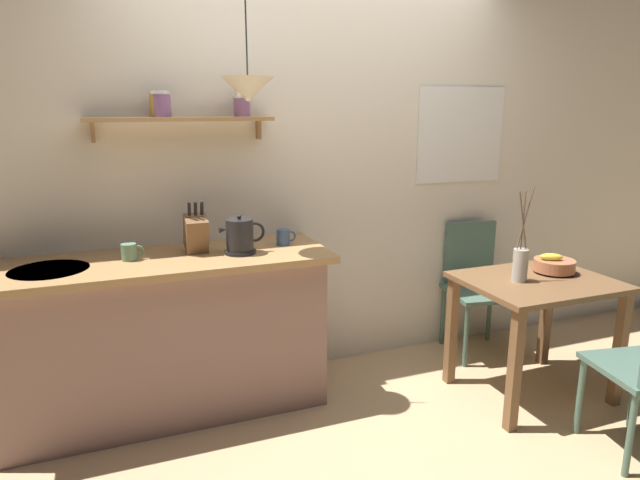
{
  "coord_description": "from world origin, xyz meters",
  "views": [
    {
      "loc": [
        -1.23,
        -2.67,
        1.7
      ],
      "look_at": [
        -0.1,
        0.25,
        0.95
      ],
      "focal_mm": 31.1,
      "sensor_mm": 36.0,
      "label": 1
    }
  ],
  "objects_px": {
    "fruit_bowl": "(554,265)",
    "pendant_lamp": "(248,89)",
    "coffee_mug_by_sink": "(130,252)",
    "twig_vase": "(520,263)",
    "dining_chair_far": "(476,281)",
    "coffee_mug_spare": "(284,237)",
    "knife_block": "(196,233)",
    "dining_table": "(536,301)",
    "electric_kettle": "(240,237)"
  },
  "relations": [
    {
      "from": "twig_vase",
      "to": "coffee_mug_spare",
      "type": "relative_size",
      "value": 4.68
    },
    {
      "from": "dining_chair_far",
      "to": "fruit_bowl",
      "type": "relative_size",
      "value": 3.77
    },
    {
      "from": "knife_block",
      "to": "coffee_mug_by_sink",
      "type": "distance_m",
      "value": 0.36
    },
    {
      "from": "dining_chair_far",
      "to": "knife_block",
      "type": "distance_m",
      "value": 2.01
    },
    {
      "from": "dining_table",
      "to": "fruit_bowl",
      "type": "relative_size",
      "value": 3.52
    },
    {
      "from": "fruit_bowl",
      "to": "knife_block",
      "type": "bearing_deg",
      "value": 165.79
    },
    {
      "from": "coffee_mug_spare",
      "to": "pendant_lamp",
      "type": "distance_m",
      "value": 0.86
    },
    {
      "from": "twig_vase",
      "to": "dining_chair_far",
      "type": "bearing_deg",
      "value": 72.81
    },
    {
      "from": "fruit_bowl",
      "to": "electric_kettle",
      "type": "xyz_separation_m",
      "value": [
        -1.82,
        0.42,
        0.24
      ]
    },
    {
      "from": "twig_vase",
      "to": "electric_kettle",
      "type": "distance_m",
      "value": 1.6
    },
    {
      "from": "fruit_bowl",
      "to": "pendant_lamp",
      "type": "height_order",
      "value": "pendant_lamp"
    },
    {
      "from": "dining_table",
      "to": "coffee_mug_by_sink",
      "type": "distance_m",
      "value": 2.32
    },
    {
      "from": "fruit_bowl",
      "to": "knife_block",
      "type": "relative_size",
      "value": 0.83
    },
    {
      "from": "dining_chair_far",
      "to": "electric_kettle",
      "type": "distance_m",
      "value": 1.8
    },
    {
      "from": "fruit_bowl",
      "to": "coffee_mug_by_sink",
      "type": "bearing_deg",
      "value": 168.42
    },
    {
      "from": "twig_vase",
      "to": "coffee_mug_spare",
      "type": "xyz_separation_m",
      "value": [
        -1.23,
        0.58,
        0.13
      ]
    },
    {
      "from": "dining_table",
      "to": "fruit_bowl",
      "type": "xyz_separation_m",
      "value": [
        0.18,
        0.07,
        0.18
      ]
    },
    {
      "from": "pendant_lamp",
      "to": "twig_vase",
      "type": "bearing_deg",
      "value": -17.85
    },
    {
      "from": "coffee_mug_spare",
      "to": "fruit_bowl",
      "type": "bearing_deg",
      "value": -18.62
    },
    {
      "from": "dining_chair_far",
      "to": "coffee_mug_spare",
      "type": "height_order",
      "value": "coffee_mug_spare"
    },
    {
      "from": "dining_table",
      "to": "dining_chair_far",
      "type": "xyz_separation_m",
      "value": [
        0.07,
        0.67,
        -0.08
      ]
    },
    {
      "from": "dining_chair_far",
      "to": "coffee_mug_by_sink",
      "type": "bearing_deg",
      "value": -177.35
    },
    {
      "from": "dining_table",
      "to": "fruit_bowl",
      "type": "bearing_deg",
      "value": 21.43
    },
    {
      "from": "knife_block",
      "to": "coffee_mug_by_sink",
      "type": "bearing_deg",
      "value": -175.64
    },
    {
      "from": "coffee_mug_by_sink",
      "to": "pendant_lamp",
      "type": "bearing_deg",
      "value": -7.44
    },
    {
      "from": "dining_table",
      "to": "coffee_mug_spare",
      "type": "height_order",
      "value": "coffee_mug_spare"
    },
    {
      "from": "electric_kettle",
      "to": "knife_block",
      "type": "xyz_separation_m",
      "value": [
        -0.22,
        0.1,
        0.02
      ]
    },
    {
      "from": "dining_table",
      "to": "twig_vase",
      "type": "relative_size",
      "value": 1.54
    },
    {
      "from": "electric_kettle",
      "to": "coffee_mug_spare",
      "type": "relative_size",
      "value": 2.16
    },
    {
      "from": "dining_chair_far",
      "to": "twig_vase",
      "type": "distance_m",
      "value": 0.76
    },
    {
      "from": "coffee_mug_by_sink",
      "to": "coffee_mug_spare",
      "type": "bearing_deg",
      "value": 1.91
    },
    {
      "from": "fruit_bowl",
      "to": "coffee_mug_spare",
      "type": "height_order",
      "value": "coffee_mug_spare"
    },
    {
      "from": "coffee_mug_by_sink",
      "to": "dining_table",
      "type": "bearing_deg",
      "value": -14.22
    },
    {
      "from": "pendant_lamp",
      "to": "dining_table",
      "type": "bearing_deg",
      "value": -16.87
    },
    {
      "from": "electric_kettle",
      "to": "knife_block",
      "type": "distance_m",
      "value": 0.24
    },
    {
      "from": "dining_table",
      "to": "electric_kettle",
      "type": "distance_m",
      "value": 1.76
    },
    {
      "from": "dining_table",
      "to": "twig_vase",
      "type": "distance_m",
      "value": 0.27
    },
    {
      "from": "dining_chair_far",
      "to": "pendant_lamp",
      "type": "bearing_deg",
      "value": -173.45
    },
    {
      "from": "dining_table",
      "to": "coffee_mug_by_sink",
      "type": "height_order",
      "value": "coffee_mug_by_sink"
    },
    {
      "from": "electric_kettle",
      "to": "coffee_mug_by_sink",
      "type": "distance_m",
      "value": 0.58
    },
    {
      "from": "coffee_mug_spare",
      "to": "pendant_lamp",
      "type": "xyz_separation_m",
      "value": [
        -0.22,
        -0.11,
        0.83
      ]
    },
    {
      "from": "twig_vase",
      "to": "coffee_mug_spare",
      "type": "height_order",
      "value": "twig_vase"
    },
    {
      "from": "coffee_mug_by_sink",
      "to": "pendant_lamp",
      "type": "relative_size",
      "value": 0.18
    },
    {
      "from": "fruit_bowl",
      "to": "electric_kettle",
      "type": "distance_m",
      "value": 1.89
    },
    {
      "from": "fruit_bowl",
      "to": "pendant_lamp",
      "type": "bearing_deg",
      "value": 166.94
    },
    {
      "from": "electric_kettle",
      "to": "pendant_lamp",
      "type": "distance_m",
      "value": 0.78
    },
    {
      "from": "pendant_lamp",
      "to": "dining_chair_far",
      "type": "bearing_deg",
      "value": 6.55
    },
    {
      "from": "knife_block",
      "to": "pendant_lamp",
      "type": "height_order",
      "value": "pendant_lamp"
    },
    {
      "from": "twig_vase",
      "to": "pendant_lamp",
      "type": "relative_size",
      "value": 0.83
    },
    {
      "from": "fruit_bowl",
      "to": "pendant_lamp",
      "type": "xyz_separation_m",
      "value": [
        -1.76,
        0.41,
        1.02
      ]
    }
  ]
}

